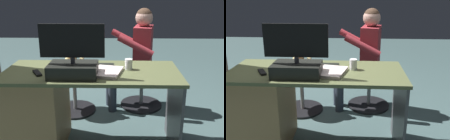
{
  "view_description": "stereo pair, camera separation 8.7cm",
  "coord_description": "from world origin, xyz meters",
  "views": [
    {
      "loc": [
        -0.23,
        2.46,
        1.42
      ],
      "look_at": [
        -0.17,
        -0.01,
        0.63
      ],
      "focal_mm": 41.11,
      "sensor_mm": 36.0,
      "label": 1
    },
    {
      "loc": [
        -0.32,
        2.45,
        1.42
      ],
      "look_at": [
        -0.17,
        -0.01,
        0.63
      ],
      "focal_mm": 41.11,
      "sensor_mm": 36.0,
      "label": 2
    }
  ],
  "objects": [
    {
      "name": "cup",
      "position": [
        -0.32,
        0.33,
        0.79
      ],
      "size": [
        0.07,
        0.07,
        0.09
      ],
      "primitive_type": "cylinder",
      "color": "white",
      "rests_on": "desk"
    },
    {
      "name": "office_chair_teddy",
      "position": [
        0.28,
        -0.34,
        0.29
      ],
      "size": [
        0.49,
        0.49,
        0.48
      ],
      "color": "black",
      "rests_on": "ground_plane"
    },
    {
      "name": "person",
      "position": [
        -0.44,
        -0.49,
        0.72
      ],
      "size": [
        0.57,
        0.54,
        1.2
      ],
      "color": "maroon",
      "rests_on": "ground_plane"
    },
    {
      "name": "teddy_bear",
      "position": [
        0.28,
        -0.35,
        0.63
      ],
      "size": [
        0.22,
        0.23,
        0.33
      ],
      "color": "#D5BE7C",
      "rests_on": "office_chair_teddy"
    },
    {
      "name": "tv_remote",
      "position": [
        0.44,
        0.48,
        0.75
      ],
      "size": [
        0.11,
        0.15,
        0.02
      ],
      "primitive_type": "cube",
      "rotation": [
        0.0,
        0.0,
        0.54
      ],
      "color": "black",
      "rests_on": "desk"
    },
    {
      "name": "monitor",
      "position": [
        0.13,
        0.52,
        0.85
      ],
      "size": [
        0.51,
        0.26,
        0.42
      ],
      "color": "black",
      "rests_on": "desk"
    },
    {
      "name": "notebook_binder",
      "position": [
        -0.14,
        0.44,
        0.75
      ],
      "size": [
        0.28,
        0.34,
        0.02
      ],
      "primitive_type": "cube",
      "rotation": [
        0.0,
        0.0,
        -0.22
      ],
      "color": "beige",
      "rests_on": "desk"
    },
    {
      "name": "keyboard",
      "position": [
        0.02,
        0.27,
        0.75
      ],
      "size": [
        0.42,
        0.14,
        0.02
      ],
      "primitive_type": "cube",
      "color": "black",
      "rests_on": "desk"
    },
    {
      "name": "computer_mouse",
      "position": [
        0.31,
        0.28,
        0.76
      ],
      "size": [
        0.06,
        0.1,
        0.04
      ],
      "primitive_type": "ellipsoid",
      "color": "#1F2E25",
      "rests_on": "desk"
    },
    {
      "name": "ground_plane",
      "position": [
        0.0,
        0.0,
        0.0
      ],
      "size": [
        10.0,
        10.0,
        0.0
      ],
      "primitive_type": "plane",
      "color": "#3F5656"
    },
    {
      "name": "desk",
      "position": [
        0.39,
        0.38,
        0.4
      ],
      "size": [
        1.5,
        0.66,
        0.74
      ],
      "color": "#59603B",
      "rests_on": "ground_plane"
    },
    {
      "name": "visitor_chair",
      "position": [
        -0.52,
        -0.5,
        0.28
      ],
      "size": [
        0.51,
        0.51,
        0.48
      ],
      "color": "black",
      "rests_on": "ground_plane"
    }
  ]
}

